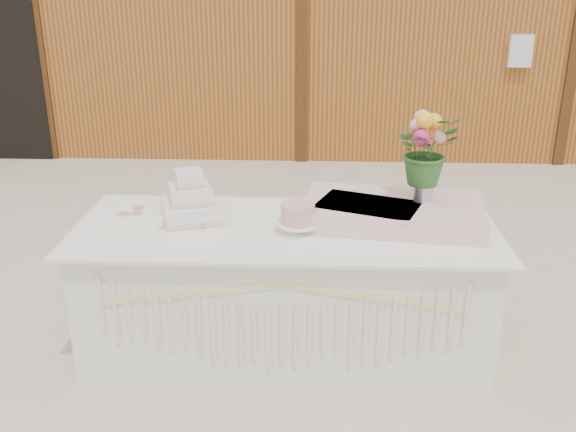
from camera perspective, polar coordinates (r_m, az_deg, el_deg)
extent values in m
plane|color=beige|center=(4.00, -0.19, -11.25)|extent=(80.00, 80.00, 0.00)
cube|color=#AA5D23|center=(9.40, 1.60, 17.18)|extent=(12.00, 4.00, 3.00)
cube|color=white|center=(3.81, -0.20, -6.48)|extent=(2.28, 0.88, 0.75)
cube|color=white|center=(3.65, -0.21, -1.11)|extent=(2.40, 1.00, 0.02)
cube|color=white|center=(3.77, -8.62, 0.47)|extent=(0.40, 0.40, 0.11)
cube|color=#FBBB9E|center=(3.78, -8.59, 0.01)|extent=(0.42, 0.42, 0.02)
cube|color=white|center=(3.74, -8.71, 1.97)|extent=(0.29, 0.29, 0.10)
cube|color=#FBBB9E|center=(3.75, -8.68, 1.57)|extent=(0.30, 0.30, 0.02)
cube|color=white|center=(3.71, -8.79, 3.34)|extent=(0.19, 0.19, 0.09)
cube|color=#FBBB9E|center=(3.72, -8.77, 3.01)|extent=(0.20, 0.20, 0.02)
cylinder|color=white|center=(3.56, 0.87, -1.42)|extent=(0.20, 0.20, 0.01)
cylinder|color=white|center=(3.55, 0.87, -1.04)|extent=(0.06, 0.06, 0.04)
cylinder|color=white|center=(3.54, 0.87, -0.68)|extent=(0.24, 0.24, 0.01)
cylinder|color=#D599A0|center=(3.52, 0.88, 0.24)|extent=(0.19, 0.19, 0.11)
cube|color=#FFD0CD|center=(3.74, 9.31, 0.37)|extent=(1.08, 0.71, 0.13)
cylinder|color=silver|center=(3.73, 11.93, 2.43)|extent=(0.11, 0.11, 0.15)
imported|color=#2C5D25|center=(3.66, 12.25, 6.50)|extent=(0.46, 0.44, 0.40)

